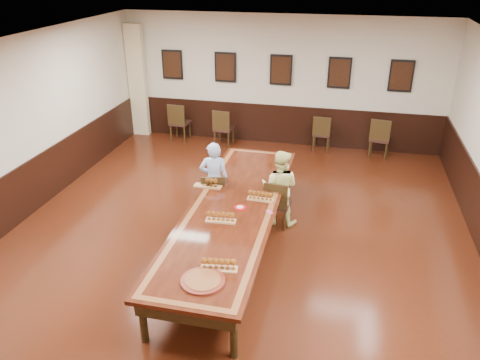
% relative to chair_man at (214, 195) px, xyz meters
% --- Properties ---
extents(floor, '(8.00, 10.00, 0.02)m').
position_rel_chair_man_xyz_m(floor, '(0.57, -0.88, -0.46)').
color(floor, black).
rests_on(floor, ground).
extents(ceiling, '(8.00, 10.00, 0.02)m').
position_rel_chair_man_xyz_m(ceiling, '(0.57, -0.88, 2.76)').
color(ceiling, white).
rests_on(ceiling, floor).
extents(wall_back, '(8.00, 0.02, 3.20)m').
position_rel_chair_man_xyz_m(wall_back, '(0.57, 4.13, 1.15)').
color(wall_back, beige).
rests_on(wall_back, floor).
extents(wall_left, '(0.02, 10.00, 3.20)m').
position_rel_chair_man_xyz_m(wall_left, '(-3.44, -0.88, 1.15)').
color(wall_left, beige).
rests_on(wall_left, floor).
extents(chair_man, '(0.51, 0.54, 0.91)m').
position_rel_chair_man_xyz_m(chair_man, '(0.00, 0.00, 0.00)').
color(chair_man, black).
rests_on(chair_man, floor).
extents(chair_woman, '(0.46, 0.49, 0.89)m').
position_rel_chair_man_xyz_m(chair_woman, '(1.18, 0.00, -0.01)').
color(chair_woman, black).
rests_on(chair_woman, floor).
extents(spare_chair_a, '(0.49, 0.53, 0.99)m').
position_rel_chair_man_xyz_m(spare_chair_a, '(-1.99, 3.75, 0.04)').
color(spare_chair_a, black).
rests_on(spare_chair_a, floor).
extents(spare_chair_b, '(0.49, 0.52, 0.96)m').
position_rel_chair_man_xyz_m(spare_chair_b, '(-0.77, 3.61, 0.03)').
color(spare_chair_b, black).
rests_on(spare_chair_b, floor).
extents(spare_chair_c, '(0.46, 0.49, 0.91)m').
position_rel_chair_man_xyz_m(spare_chair_c, '(1.69, 3.86, 0.00)').
color(spare_chair_c, black).
rests_on(spare_chair_c, floor).
extents(spare_chair_d, '(0.54, 0.57, 0.99)m').
position_rel_chair_man_xyz_m(spare_chair_d, '(3.07, 3.71, 0.04)').
color(spare_chair_d, black).
rests_on(spare_chair_d, floor).
extents(person_man, '(0.59, 0.45, 1.45)m').
position_rel_chair_man_xyz_m(person_man, '(-0.02, 0.09, 0.27)').
color(person_man, '#527CCD').
rests_on(person_man, floor).
extents(person_woman, '(0.74, 0.60, 1.39)m').
position_rel_chair_man_xyz_m(person_woman, '(1.19, 0.10, 0.24)').
color(person_woman, '#FAF89C').
rests_on(person_woman, floor).
extents(pink_phone, '(0.13, 0.14, 0.01)m').
position_rel_chair_man_xyz_m(pink_phone, '(1.17, -0.92, 0.30)').
color(pink_phone, '#CD4490').
rests_on(pink_phone, conference_table).
extents(curtain, '(0.45, 0.18, 2.90)m').
position_rel_chair_man_xyz_m(curtain, '(-3.18, 3.94, 1.00)').
color(curtain, '#C8B78A').
rests_on(curtain, floor).
extents(wainscoting, '(8.00, 10.00, 1.00)m').
position_rel_chair_man_xyz_m(wainscoting, '(0.57, -0.88, 0.05)').
color(wainscoting, black).
rests_on(wainscoting, floor).
extents(conference_table, '(1.40, 5.00, 0.76)m').
position_rel_chair_man_xyz_m(conference_table, '(0.57, -0.88, 0.16)').
color(conference_table, black).
rests_on(conference_table, floor).
extents(posters, '(6.14, 0.04, 0.74)m').
position_rel_chair_man_xyz_m(posters, '(0.57, 4.06, 1.45)').
color(posters, black).
rests_on(posters, wall_back).
extents(flight_a, '(0.49, 0.16, 0.18)m').
position_rel_chair_man_xyz_m(flight_a, '(-0.00, -0.28, 0.38)').
color(flight_a, '#A97546').
rests_on(flight_a, conference_table).
extents(flight_b, '(0.45, 0.16, 0.17)m').
position_rel_chair_man_xyz_m(flight_b, '(0.96, -0.55, 0.37)').
color(flight_b, '#A97546').
rests_on(flight_b, conference_table).
extents(flight_c, '(0.47, 0.18, 0.17)m').
position_rel_chair_man_xyz_m(flight_c, '(0.50, -1.37, 0.38)').
color(flight_c, '#A97546').
rests_on(flight_c, conference_table).
extents(flight_d, '(0.50, 0.21, 0.18)m').
position_rel_chair_man_xyz_m(flight_d, '(0.80, -2.55, 0.38)').
color(flight_d, '#A97546').
rests_on(flight_d, conference_table).
extents(red_plate_grp, '(0.19, 0.19, 0.03)m').
position_rel_chair_man_xyz_m(red_plate_grp, '(0.69, -0.89, 0.31)').
color(red_plate_grp, red).
rests_on(red_plate_grp, conference_table).
extents(carved_platter, '(0.71, 0.71, 0.04)m').
position_rel_chair_man_xyz_m(carved_platter, '(0.67, -2.83, 0.32)').
color(carved_platter, '#561811').
rests_on(carved_platter, conference_table).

